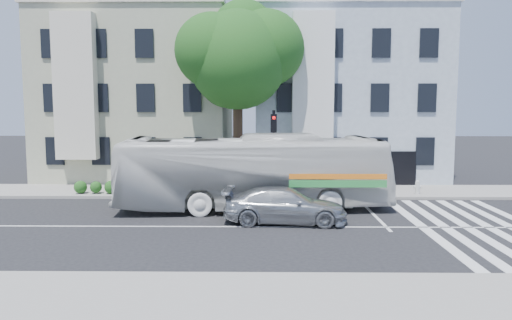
{
  "coord_description": "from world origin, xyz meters",
  "views": [
    {
      "loc": [
        1.42,
        -20.04,
        4.99
      ],
      "look_at": [
        1.11,
        3.3,
        2.4
      ],
      "focal_mm": 35.0,
      "sensor_mm": 36.0,
      "label": 1
    }
  ],
  "objects_px": {
    "sedan": "(285,205)",
    "traffic_signal": "(274,142)",
    "bus": "(253,172)",
    "fire_hydrant": "(417,187)"
  },
  "relations": [
    {
      "from": "sedan",
      "to": "traffic_signal",
      "type": "xyz_separation_m",
      "value": [
        -0.37,
        5.22,
        2.29
      ]
    },
    {
      "from": "sedan",
      "to": "fire_hydrant",
      "type": "bearing_deg",
      "value": -46.97
    },
    {
      "from": "bus",
      "to": "fire_hydrant",
      "type": "height_order",
      "value": "bus"
    },
    {
      "from": "bus",
      "to": "fire_hydrant",
      "type": "bearing_deg",
      "value": -73.45
    },
    {
      "from": "fire_hydrant",
      "to": "traffic_signal",
      "type": "bearing_deg",
      "value": -172.88
    },
    {
      "from": "bus",
      "to": "traffic_signal",
      "type": "height_order",
      "value": "traffic_signal"
    },
    {
      "from": "bus",
      "to": "sedan",
      "type": "bearing_deg",
      "value": -157.77
    },
    {
      "from": "bus",
      "to": "traffic_signal",
      "type": "bearing_deg",
      "value": -26.89
    },
    {
      "from": "sedan",
      "to": "fire_hydrant",
      "type": "distance_m",
      "value": 9.74
    },
    {
      "from": "traffic_signal",
      "to": "fire_hydrant",
      "type": "distance_m",
      "value": 8.33
    }
  ]
}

